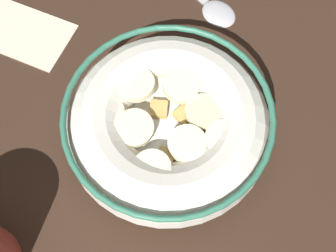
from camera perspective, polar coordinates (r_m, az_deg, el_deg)
ground_plane at (r=46.19cm, az=-0.00°, el=-1.98°), size 108.38×108.38×2.00cm
cereal_bowl at (r=42.31cm, az=-0.02°, el=0.12°), size 19.48×19.48×5.94cm
spoon at (r=53.73cm, az=5.20°, el=15.40°), size 12.03×11.47×0.80cm
folded_napkin at (r=53.96cm, az=-18.29°, el=11.38°), size 12.74×9.93×0.30cm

